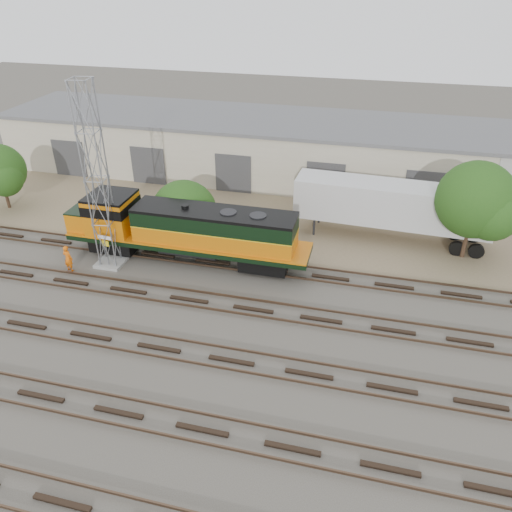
% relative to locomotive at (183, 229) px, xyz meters
% --- Properties ---
extents(ground, '(140.00, 140.00, 0.00)m').
position_rel_locomotive_xyz_m(ground, '(5.98, -6.00, -2.30)').
color(ground, '#47423A').
rests_on(ground, ground).
extents(dirt_strip, '(80.00, 16.00, 0.02)m').
position_rel_locomotive_xyz_m(dirt_strip, '(5.98, 9.00, -2.29)').
color(dirt_strip, '#726047').
rests_on(dirt_strip, ground).
extents(tracks, '(80.00, 20.40, 0.28)m').
position_rel_locomotive_xyz_m(tracks, '(5.98, -9.00, -2.22)').
color(tracks, black).
rests_on(tracks, ground).
extents(warehouse, '(58.40, 10.40, 5.30)m').
position_rel_locomotive_xyz_m(warehouse, '(6.03, 16.98, 0.35)').
color(warehouse, beige).
rests_on(warehouse, ground).
extents(locomotive, '(16.62, 2.91, 3.99)m').
position_rel_locomotive_xyz_m(locomotive, '(0.00, 0.00, 0.00)').
color(locomotive, black).
rests_on(locomotive, tracks).
extents(signal_tower, '(1.78, 1.78, 12.05)m').
position_rel_locomotive_xyz_m(signal_tower, '(-4.65, -1.76, 3.57)').
color(signal_tower, gray).
rests_on(signal_tower, ground).
extents(sign_post, '(0.99, 0.13, 2.42)m').
position_rel_locomotive_xyz_m(sign_post, '(-4.56, -2.20, -0.61)').
color(sign_post, gray).
rests_on(sign_post, ground).
extents(worker, '(0.74, 0.55, 1.85)m').
position_rel_locomotive_xyz_m(worker, '(-6.86, -3.20, -1.38)').
color(worker, '#E15E0C').
rests_on(worker, ground).
extents(semi_trailer, '(13.85, 3.37, 4.23)m').
position_rel_locomotive_xyz_m(semi_trailer, '(13.70, 6.47, 0.36)').
color(semi_trailer, '#BEBEBE').
rests_on(semi_trailer, ground).
extents(dumpster_blue, '(1.95, 1.88, 1.50)m').
position_rel_locomotive_xyz_m(dumpster_blue, '(20.48, 11.48, -1.55)').
color(dumpster_blue, navy).
rests_on(dumpster_blue, ground).
extents(tree_west, '(4.30, 4.10, 5.36)m').
position_rel_locomotive_xyz_m(tree_west, '(-16.96, 4.11, 0.90)').
color(tree_west, '#382619').
rests_on(tree_west, ground).
extents(tree_mid, '(5.00, 4.77, 4.77)m').
position_rel_locomotive_xyz_m(tree_mid, '(-0.73, 2.56, -0.32)').
color(tree_mid, '#382619').
rests_on(tree_mid, ground).
extents(tree_east, '(5.33, 5.08, 6.86)m').
position_rel_locomotive_xyz_m(tree_east, '(18.74, 4.76, 1.88)').
color(tree_east, '#382619').
rests_on(tree_east, ground).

